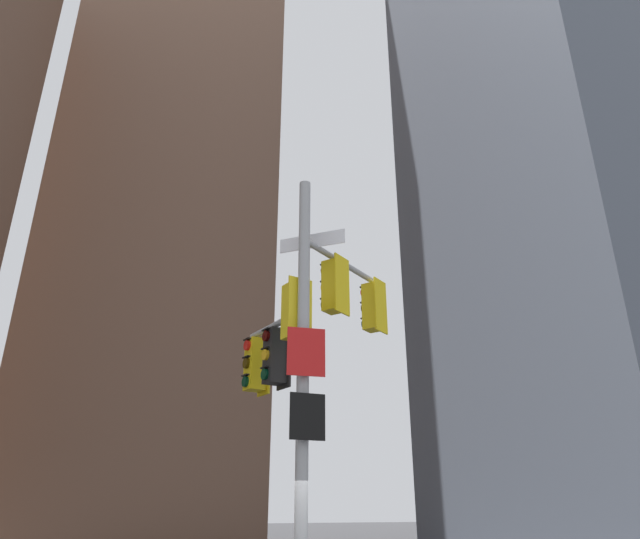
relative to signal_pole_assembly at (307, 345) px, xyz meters
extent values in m
cube|color=#4C5460|center=(15.07, 7.80, 13.04)|extent=(13.28, 13.28, 35.73)
cube|color=brown|center=(-3.39, 23.58, 22.39)|extent=(12.07, 12.07, 54.43)
cylinder|color=#9EA0A3|center=(-0.24, -0.67, -0.94)|extent=(0.21, 0.21, 7.77)
cylinder|color=#9EA0A3|center=(0.80, 0.20, 1.76)|extent=(2.15, 1.83, 0.11)
cylinder|color=#9EA0A3|center=(-0.53, 0.28, 0.42)|extent=(0.69, 1.93, 0.11)
cube|color=yellow|center=(0.61, -0.20, 1.16)|extent=(0.39, 0.33, 1.14)
cube|color=yellow|center=(0.49, -0.06, 1.16)|extent=(0.48, 0.48, 1.00)
cylinder|color=#360605|center=(0.36, 0.09, 1.51)|extent=(0.19, 0.17, 0.20)
cube|color=black|center=(0.36, 0.10, 1.63)|extent=(0.21, 0.20, 0.02)
cylinder|color=yellow|center=(0.36, 0.09, 1.16)|extent=(0.19, 0.17, 0.20)
cube|color=black|center=(0.36, 0.10, 1.28)|extent=(0.21, 0.20, 0.02)
cylinder|color=#06311C|center=(0.36, 0.09, 0.81)|extent=(0.19, 0.17, 0.20)
cube|color=black|center=(0.36, 0.10, 0.93)|extent=(0.21, 0.20, 0.02)
cube|color=yellow|center=(1.76, 0.76, 1.16)|extent=(0.39, 0.33, 1.14)
cube|color=yellow|center=(1.64, 0.90, 1.16)|extent=(0.48, 0.48, 1.00)
cylinder|color=red|center=(1.51, 1.06, 1.51)|extent=(0.19, 0.17, 0.20)
cube|color=black|center=(1.50, 1.06, 1.63)|extent=(0.21, 0.20, 0.02)
cylinder|color=#3C2C06|center=(1.51, 1.06, 1.16)|extent=(0.19, 0.17, 0.20)
cube|color=black|center=(1.50, 1.06, 1.28)|extent=(0.21, 0.20, 0.02)
cylinder|color=#06311C|center=(1.51, 1.06, 0.81)|extent=(0.19, 0.17, 0.20)
cube|color=black|center=(1.50, 1.06, 0.93)|extent=(0.21, 0.20, 0.02)
cube|color=black|center=(-0.35, 0.33, -0.18)|extent=(0.17, 0.47, 1.14)
cube|color=black|center=(-0.53, 0.28, -0.18)|extent=(0.43, 0.43, 1.00)
cylinder|color=#360605|center=(-0.72, 0.22, 0.17)|extent=(0.12, 0.21, 0.20)
cube|color=black|center=(-0.73, 0.22, 0.29)|extent=(0.13, 0.23, 0.02)
cylinder|color=yellow|center=(-0.72, 0.22, -0.18)|extent=(0.12, 0.21, 0.20)
cube|color=black|center=(-0.73, 0.22, -0.06)|extent=(0.13, 0.23, 0.02)
cylinder|color=#06311C|center=(-0.72, 0.22, -0.53)|extent=(0.12, 0.21, 0.20)
cube|color=black|center=(-0.73, 0.22, -0.41)|extent=(0.13, 0.23, 0.02)
cube|color=yellow|center=(-0.58, 1.09, -0.18)|extent=(0.17, 0.47, 1.14)
cube|color=yellow|center=(-0.76, 1.04, -0.18)|extent=(0.43, 0.43, 1.00)
cylinder|color=red|center=(-0.95, 0.98, 0.17)|extent=(0.12, 0.21, 0.20)
cube|color=black|center=(-0.96, 0.98, 0.29)|extent=(0.13, 0.23, 0.02)
cylinder|color=#3C2C06|center=(-0.95, 0.98, -0.18)|extent=(0.12, 0.21, 0.20)
cube|color=black|center=(-0.96, 0.98, -0.06)|extent=(0.13, 0.23, 0.02)
cylinder|color=#06311C|center=(-0.95, 0.98, -0.53)|extent=(0.12, 0.21, 0.20)
cube|color=black|center=(-0.96, 0.98, -0.41)|extent=(0.13, 0.23, 0.02)
cube|color=yellow|center=(-0.28, -0.56, 0.48)|extent=(0.46, 0.19, 1.14)
cube|color=yellow|center=(-0.34, -0.38, 0.48)|extent=(0.43, 0.43, 1.00)
cylinder|color=#360605|center=(-0.40, -0.20, 0.83)|extent=(0.21, 0.12, 0.20)
cube|color=black|center=(-0.41, -0.19, 0.95)|extent=(0.23, 0.14, 0.02)
cylinder|color=#3C2C06|center=(-0.40, -0.20, 0.48)|extent=(0.21, 0.12, 0.20)
cube|color=black|center=(-0.41, -0.19, 0.60)|extent=(0.23, 0.14, 0.02)
cylinder|color=#19C672|center=(-0.40, -0.20, 0.13)|extent=(0.21, 0.12, 0.20)
cube|color=black|center=(-0.41, -0.19, 0.25)|extent=(0.23, 0.14, 0.02)
cube|color=white|center=(-0.03, -0.39, 1.89)|extent=(1.05, 0.81, 0.28)
cube|color=#19479E|center=(-0.03, -0.39, 1.89)|extent=(1.02, 0.78, 0.24)
cube|color=red|center=(-0.24, -0.89, -0.36)|extent=(0.64, 0.02, 0.80)
cube|color=white|center=(-0.24, -0.89, -0.36)|extent=(0.60, 0.02, 0.76)
cube|color=black|center=(-0.21, -0.89, -1.39)|extent=(0.60, 0.10, 0.72)
cube|color=white|center=(-0.21, -0.89, -1.39)|extent=(0.56, 0.09, 0.68)
camera|label=1|loc=(-2.41, -9.64, -2.63)|focal=31.66mm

